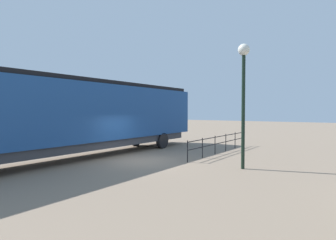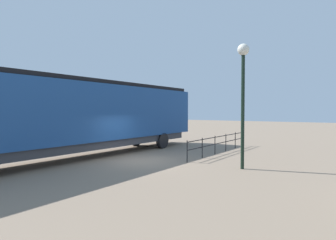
# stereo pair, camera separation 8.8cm
# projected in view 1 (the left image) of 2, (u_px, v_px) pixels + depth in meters

# --- Properties ---
(ground_plane) EXTENTS (120.00, 120.00, 0.00)m
(ground_plane) POSITION_uv_depth(u_px,v_px,m) (140.00, 161.00, 15.06)
(ground_plane) COLOR #84705B
(locomotive) EXTENTS (2.82, 18.22, 4.42)m
(locomotive) POSITION_uv_depth(u_px,v_px,m) (93.00, 114.00, 16.40)
(locomotive) COLOR navy
(locomotive) RESTS_ON ground_plane
(lamp_post) EXTENTS (0.53, 0.53, 5.72)m
(lamp_post) POSITION_uv_depth(u_px,v_px,m) (244.00, 79.00, 12.78)
(lamp_post) COLOR black
(lamp_post) RESTS_ON ground_plane
(platform_fence) EXTENTS (0.05, 8.29, 1.14)m
(platform_fence) POSITION_uv_depth(u_px,v_px,m) (221.00, 141.00, 17.89)
(platform_fence) COLOR black
(platform_fence) RESTS_ON ground_plane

